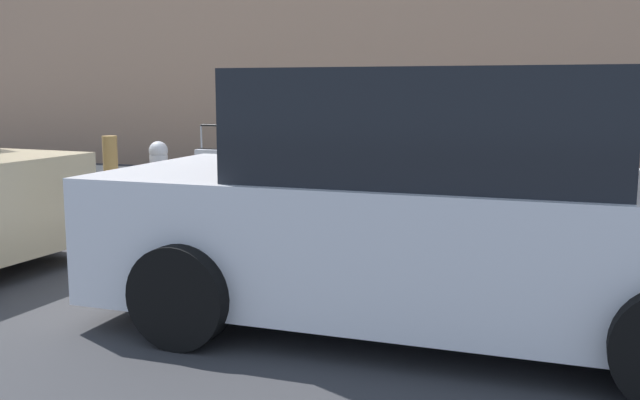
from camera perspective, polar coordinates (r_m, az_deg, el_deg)
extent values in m
plane|color=#333335|center=(7.74, -15.68, -3.13)|extent=(40.00, 40.00, 0.00)
cube|color=#ADA89E|center=(9.83, -7.23, 0.05)|extent=(18.00, 5.00, 0.14)
cube|color=maroon|center=(7.03, 14.71, -0.39)|extent=(0.39, 0.22, 0.66)
cube|color=black|center=(7.03, 14.71, -0.39)|extent=(0.39, 0.06, 0.67)
cylinder|color=gray|center=(6.97, 16.15, 3.10)|extent=(0.02, 0.02, 0.22)
cylinder|color=gray|center=(6.98, 13.55, 3.21)|extent=(0.02, 0.02, 0.22)
cylinder|color=black|center=(6.96, 14.88, 4.04)|extent=(0.32, 0.05, 0.02)
cylinder|color=black|center=(7.08, 15.93, -2.90)|extent=(0.05, 0.02, 0.04)
cylinder|color=black|center=(7.09, 13.29, -2.79)|extent=(0.05, 0.02, 0.04)
cube|color=red|center=(7.16, 10.93, 0.06)|extent=(0.37, 0.23, 0.70)
cube|color=black|center=(7.16, 10.93, 0.06)|extent=(0.37, 0.05, 0.71)
cylinder|color=gray|center=(7.09, 12.22, 2.95)|extent=(0.02, 0.02, 0.04)
cylinder|color=gray|center=(7.13, 9.82, 3.05)|extent=(0.02, 0.02, 0.04)
cylinder|color=black|center=(7.11, 11.02, 3.16)|extent=(0.30, 0.04, 0.02)
cylinder|color=black|center=(7.20, 12.08, -2.57)|extent=(0.04, 0.02, 0.04)
cylinder|color=black|center=(7.23, 9.64, -2.44)|extent=(0.04, 0.02, 0.04)
cube|color=#59601E|center=(7.28, 6.80, 0.39)|extent=(0.50, 0.28, 0.72)
cube|color=black|center=(7.28, 6.80, 0.39)|extent=(0.50, 0.08, 0.73)
cylinder|color=gray|center=(7.17, 8.51, 4.33)|extent=(0.02, 0.02, 0.31)
cylinder|color=gray|center=(7.29, 5.27, 4.46)|extent=(0.02, 0.02, 0.31)
cylinder|color=black|center=(7.22, 6.90, 5.61)|extent=(0.43, 0.05, 0.02)
cylinder|color=black|center=(7.28, 8.40, -2.33)|extent=(0.05, 0.02, 0.04)
cylinder|color=black|center=(7.40, 5.14, -2.09)|extent=(0.05, 0.02, 0.04)
cube|color=black|center=(7.44, 2.72, 0.17)|extent=(0.38, 0.24, 0.60)
cube|color=black|center=(7.44, 2.72, 0.17)|extent=(0.38, 0.05, 0.61)
cylinder|color=gray|center=(7.35, 3.93, 3.22)|extent=(0.02, 0.02, 0.20)
cylinder|color=gray|center=(7.43, 1.56, 3.30)|extent=(0.02, 0.02, 0.20)
cylinder|color=black|center=(7.38, 2.75, 4.05)|extent=(0.32, 0.03, 0.02)
cylinder|color=black|center=(7.44, 3.91, -2.02)|extent=(0.04, 0.02, 0.04)
cylinder|color=black|center=(7.53, 1.51, -1.88)|extent=(0.04, 0.02, 0.04)
cube|color=navy|center=(7.54, -1.27, -0.05)|extent=(0.47, 0.26, 0.51)
cube|color=black|center=(7.54, -1.27, -0.05)|extent=(0.46, 0.08, 0.52)
cylinder|color=gray|center=(7.41, 0.06, 2.55)|extent=(0.02, 0.02, 0.19)
cylinder|color=gray|center=(7.58, -2.59, 2.68)|extent=(0.02, 0.02, 0.19)
cylinder|color=black|center=(7.49, -1.28, 3.35)|extent=(0.39, 0.06, 0.02)
cylinder|color=black|center=(7.50, 0.10, -1.92)|extent=(0.05, 0.02, 0.04)
cylinder|color=black|center=(7.67, -2.59, -1.68)|extent=(0.05, 0.02, 0.04)
cube|color=#0F606B|center=(7.72, -4.89, 0.28)|extent=(0.36, 0.24, 0.55)
cube|color=black|center=(7.72, -4.89, 0.28)|extent=(0.36, 0.05, 0.56)
cylinder|color=gray|center=(7.61, -3.91, 3.00)|extent=(0.02, 0.02, 0.19)
cylinder|color=gray|center=(7.73, -5.93, 3.05)|extent=(0.02, 0.02, 0.19)
cylinder|color=black|center=(7.66, -4.94, 3.74)|extent=(0.29, 0.04, 0.02)
cylinder|color=black|center=(7.70, -3.83, -1.65)|extent=(0.04, 0.02, 0.04)
cylinder|color=black|center=(7.82, -5.89, -1.52)|extent=(0.04, 0.02, 0.04)
cube|color=#9EA0A8|center=(7.92, -8.18, 1.21)|extent=(0.43, 0.22, 0.76)
cube|color=black|center=(7.92, -8.18, 1.21)|extent=(0.42, 0.06, 0.78)
cylinder|color=gray|center=(7.77, -7.16, 4.88)|extent=(0.02, 0.02, 0.26)
cylinder|color=gray|center=(7.96, -9.34, 4.92)|extent=(0.02, 0.02, 0.26)
cylinder|color=black|center=(7.86, -8.28, 5.84)|extent=(0.35, 0.05, 0.02)
cylinder|color=black|center=(7.88, -7.00, -1.46)|extent=(0.05, 0.02, 0.04)
cylinder|color=black|center=(8.07, -9.22, -1.26)|extent=(0.05, 0.02, 0.04)
cylinder|color=#99999E|center=(8.35, -12.54, 1.18)|extent=(0.20, 0.20, 0.68)
sphere|color=#99999E|center=(8.31, -12.63, 3.83)|extent=(0.21, 0.21, 0.21)
cylinder|color=#99999E|center=(8.43, -13.40, 1.45)|extent=(0.09, 0.10, 0.09)
cylinder|color=#99999E|center=(8.27, -11.67, 1.37)|extent=(0.09, 0.10, 0.09)
cylinder|color=brown|center=(8.52, -16.15, 1.90)|extent=(0.17, 0.17, 0.89)
cylinder|color=slate|center=(7.29, 21.39, 1.17)|extent=(0.05, 0.05, 1.05)
cube|color=#1E2328|center=(7.24, 21.67, 6.15)|extent=(0.12, 0.09, 0.22)
cube|color=silver|center=(4.80, 9.00, -2.99)|extent=(4.39, 1.86, 0.82)
cube|color=black|center=(4.70, 9.22, 5.99)|extent=(2.28, 1.70, 0.67)
cylinder|color=black|center=(4.48, -10.89, -7.43)|extent=(0.64, 0.22, 0.64)
cylinder|color=black|center=(6.09, -2.06, -2.92)|extent=(0.64, 0.22, 0.64)
cylinder|color=black|center=(7.50, -21.96, -1.33)|extent=(0.65, 0.25, 0.64)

